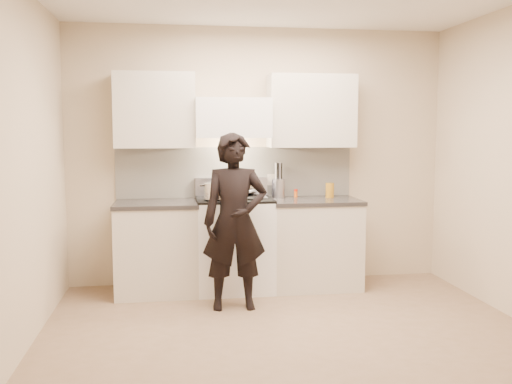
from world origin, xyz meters
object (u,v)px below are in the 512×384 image
utensil_crock (278,187)px  person (235,222)px  stove (234,244)px  wok (245,186)px  counter_right (314,243)px

utensil_crock → person: person is taller
utensil_crock → stove: bearing=-156.7°
stove → wok: bearing=47.8°
utensil_crock → person: (-0.56, -0.83, -0.23)m
wok → utensil_crock: utensil_crock is taller
stove → counter_right: stove is taller
stove → counter_right: (0.83, 0.00, -0.01)m
stove → wok: 0.60m
person → counter_right: bearing=35.4°
wok → utensil_crock: size_ratio=1.10×
counter_right → person: person is taller
wok → utensil_crock: bearing=10.5°
counter_right → wok: (-0.70, 0.14, 0.59)m
stove → wok: wok is taller
stove → person: 0.70m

